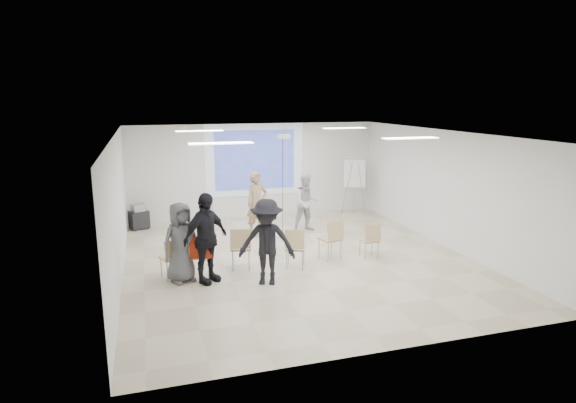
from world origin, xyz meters
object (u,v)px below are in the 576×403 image
object	(u,v)px
player_left	(257,199)
audience_mid	(267,236)
av_cart	(139,217)
chair_right_far	(371,238)
chair_left_mid	(200,253)
chair_far_left	(172,255)
audience_outer	(181,238)
pedestal_table	(272,222)
flipchart_easel	(355,173)
player_right	(307,199)
audience_left	(205,232)
chair_center	(295,245)
chair_right_inner	(332,236)
laptop	(240,246)
chair_left_inner	(241,245)

from	to	relation	value
player_left	audience_mid	distance (m)	3.71
av_cart	chair_right_far	bearing A→B (deg)	-61.82
player_left	chair_left_mid	bearing A→B (deg)	-140.70
player_left	audience_mid	world-z (taller)	audience_mid
chair_far_left	audience_outer	bearing A→B (deg)	-71.61
player_left	chair_far_left	xyz separation A→B (m)	(-2.50, -2.77, -0.50)
pedestal_table	chair_left_mid	bearing A→B (deg)	-130.46
chair_left_mid	pedestal_table	bearing A→B (deg)	59.93
pedestal_table	audience_outer	distance (m)	3.89
chair_far_left	flipchart_easel	size ratio (longest dim) A/B	0.46
pedestal_table	chair_right_far	size ratio (longest dim) A/B	0.85
chair_right_far	av_cart	bearing A→B (deg)	141.98
player_right	chair_far_left	distance (m)	4.86
audience_left	flipchart_easel	xyz separation A→B (m)	(5.41, 4.55, 0.30)
audience_mid	chair_center	bearing A→B (deg)	60.56
chair_far_left	chair_right_far	xyz separation A→B (m)	(4.64, -0.03, -0.01)
audience_mid	player_left	bearing A→B (deg)	101.25
chair_far_left	chair_right_inner	xyz separation A→B (m)	(3.73, 0.16, 0.06)
pedestal_table	chair_right_inner	bearing A→B (deg)	-70.13
audience_mid	pedestal_table	bearing A→B (deg)	94.69
chair_left_mid	av_cart	size ratio (longest dim) A/B	1.27
laptop	av_cart	world-z (taller)	av_cart
chair_far_left	flipchart_easel	world-z (taller)	flipchart_easel
chair_far_left	chair_left_inner	size ratio (longest dim) A/B	0.90
chair_left_mid	chair_left_inner	xyz separation A→B (m)	(0.94, 0.29, 0.00)
chair_center	av_cart	world-z (taller)	chair_center
chair_far_left	chair_left_inner	distance (m)	1.51
player_left	chair_right_inner	bearing A→B (deg)	-82.22
audience_mid	chair_right_far	bearing A→B (deg)	38.17
player_left	chair_left_inner	size ratio (longest dim) A/B	2.10
chair_right_inner	chair_right_far	size ratio (longest dim) A/B	1.14
av_cart	pedestal_table	bearing A→B (deg)	-49.48
player_right	chair_center	bearing A→B (deg)	-114.54
pedestal_table	player_left	distance (m)	0.76
laptop	audience_left	world-z (taller)	audience_left
chair_right_far	flipchart_easel	xyz separation A→B (m)	(1.44, 4.15, 0.89)
chair_right_inner	audience_outer	distance (m)	3.59
player_left	laptop	bearing A→B (deg)	-128.33
laptop	av_cart	distance (m)	4.70
chair_far_left	audience_left	distance (m)	0.99
laptop	audience_mid	distance (m)	1.25
pedestal_table	audience_mid	bearing A→B (deg)	-106.46
laptop	flipchart_easel	xyz separation A→B (m)	(4.56, 3.90, 0.88)
chair_right_far	audience_mid	distance (m)	2.95
player_right	av_cart	size ratio (longest dim) A/B	2.46
pedestal_table	audience_outer	world-z (taller)	audience_outer
chair_left_mid	chair_left_inner	world-z (taller)	chair_left_inner
pedestal_table	flipchart_easel	bearing A→B (deg)	26.30
player_right	audience_left	world-z (taller)	audience_left
chair_right_far	chair_far_left	bearing A→B (deg)	-179.06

